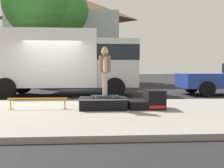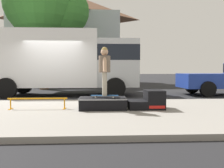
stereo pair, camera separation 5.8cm
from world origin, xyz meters
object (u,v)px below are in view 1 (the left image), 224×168
(grind_rail, at_px, (38,100))
(street_tree_main, at_px, (46,3))
(box_truck, at_px, (65,60))
(skateboard, at_px, (105,96))
(skater_kid, at_px, (105,67))
(skate_box, at_px, (103,103))
(kicker_ramp, at_px, (149,101))

(grind_rail, distance_m, street_tree_main, 10.10)
(grind_rail, height_order, box_truck, box_truck)
(skateboard, bearing_deg, grind_rail, 176.21)
(skateboard, relative_size, skater_kid, 0.58)
(grind_rail, bearing_deg, skateboard, -3.79)
(box_truck, relative_size, street_tree_main, 0.86)
(grind_rail, xyz_separation_m, skater_kid, (1.91, -0.13, 0.95))
(skate_box, distance_m, skateboard, 0.21)
(grind_rail, bearing_deg, skater_kid, -3.79)
(skate_box, distance_m, skater_kid, 1.02)
(box_truck, height_order, street_tree_main, street_tree_main)
(skateboard, distance_m, box_truck, 5.35)
(skater_kid, height_order, box_truck, box_truck)
(grind_rail, xyz_separation_m, street_tree_main, (-1.47, 8.62, 5.05))
(skate_box, height_order, skater_kid, skater_kid)
(skater_kid, distance_m, box_truck, 5.23)
(box_truck, bearing_deg, street_tree_main, 112.84)
(street_tree_main, bearing_deg, skate_box, -69.21)
(kicker_ramp, bearing_deg, skateboard, -179.50)
(box_truck, bearing_deg, skate_box, -70.85)
(grind_rail, relative_size, skateboard, 2.11)
(kicker_ramp, distance_m, skater_kid, 1.60)
(grind_rail, distance_m, box_truck, 4.97)
(skater_kid, xyz_separation_m, street_tree_main, (-3.37, 8.74, 4.11))
(skate_box, bearing_deg, skateboard, -10.94)
(skate_box, distance_m, kicker_ramp, 1.33)
(skateboard, height_order, street_tree_main, street_tree_main)
(skater_kid, bearing_deg, street_tree_main, 111.10)
(skate_box, xyz_separation_m, skater_kid, (0.06, -0.01, 1.02))
(skateboard, bearing_deg, kicker_ramp, 0.50)
(grind_rail, relative_size, skater_kid, 1.23)
(kicker_ramp, height_order, skater_kid, skater_kid)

